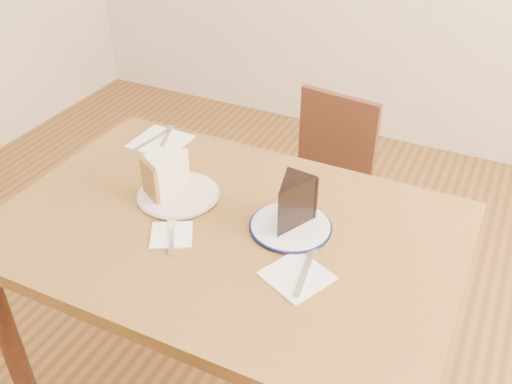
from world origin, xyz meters
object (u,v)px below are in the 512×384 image
object	(u,v)px
plate_cream	(178,195)
chocolate_cake	(290,206)
table	(228,254)
carrot_cake	(171,174)
chair_far	(320,186)
plate_navy	(291,227)

from	to	relation	value
plate_cream	chocolate_cake	bearing A→B (deg)	0.23
table	carrot_cake	xyz separation A→B (m)	(-0.21, 0.06, 0.16)
chair_far	plate_navy	size ratio (longest dim) A/B	3.73
chair_far	carrot_cake	bearing A→B (deg)	79.78
carrot_cake	table	bearing A→B (deg)	12.31
plate_navy	carrot_cake	distance (m)	0.37
table	chocolate_cake	bearing A→B (deg)	21.34
carrot_cake	chocolate_cake	xyz separation A→B (m)	(0.36, -0.00, 0.01)
plate_navy	chair_far	bearing A→B (deg)	102.45
chair_far	plate_cream	distance (m)	0.78
plate_cream	chocolate_cake	size ratio (longest dim) A/B	1.83
table	plate_cream	bearing A→B (deg)	162.57
table	carrot_cake	size ratio (longest dim) A/B	10.26
plate_cream	chocolate_cake	distance (m)	0.34
chair_far	chocolate_cake	bearing A→B (deg)	109.59
chair_far	carrot_cake	size ratio (longest dim) A/B	6.55
plate_navy	chocolate_cake	world-z (taller)	chocolate_cake
table	plate_cream	world-z (taller)	plate_cream
table	plate_cream	distance (m)	0.22
plate_navy	carrot_cake	size ratio (longest dim) A/B	1.76
carrot_cake	chocolate_cake	bearing A→B (deg)	28.61
chair_far	chocolate_cake	size ratio (longest dim) A/B	6.36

